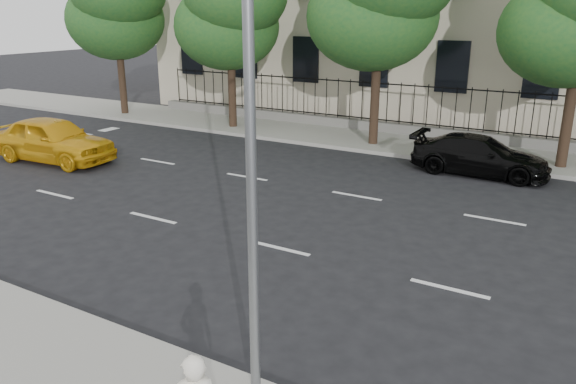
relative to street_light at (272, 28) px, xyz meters
name	(u,v)px	position (x,y,z in m)	size (l,w,h in m)	color
ground	(215,292)	(-2.50, 1.77, -5.15)	(120.00, 120.00, 0.00)	black
far_sidewalk	(427,147)	(-2.50, 15.77, -5.07)	(60.00, 4.00, 0.15)	gray
lane_markings	(323,219)	(-2.50, 6.52, -5.14)	(49.60, 4.62, 0.01)	silver
iron_fence	(440,126)	(-2.50, 17.47, -4.50)	(30.00, 0.50, 2.20)	slate
street_light	(272,28)	(0.00, 0.00, 0.00)	(0.25, 3.32, 8.05)	slate
yellow_taxi	(53,139)	(-13.79, 6.89, -4.32)	(1.95, 4.84, 1.65)	gold
black_sedan	(480,155)	(0.13, 13.04, -4.49)	(1.85, 4.54, 1.32)	black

